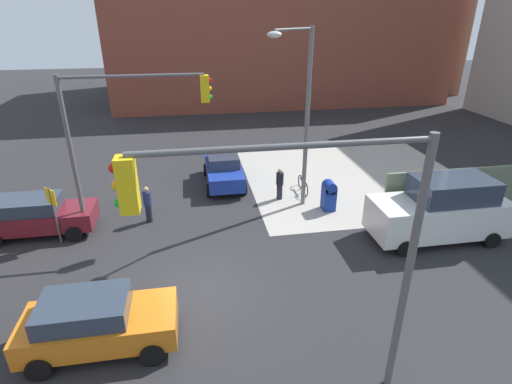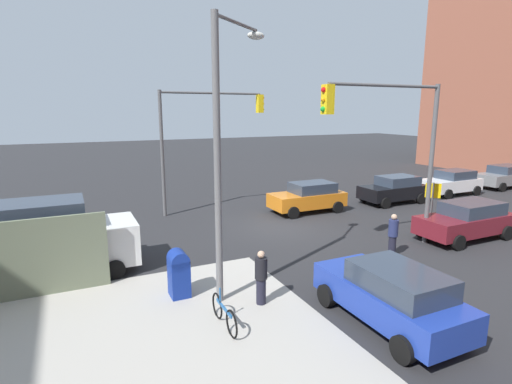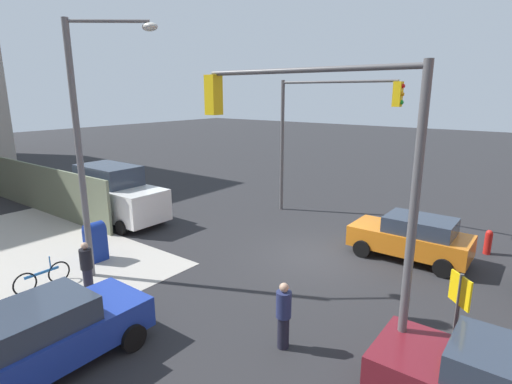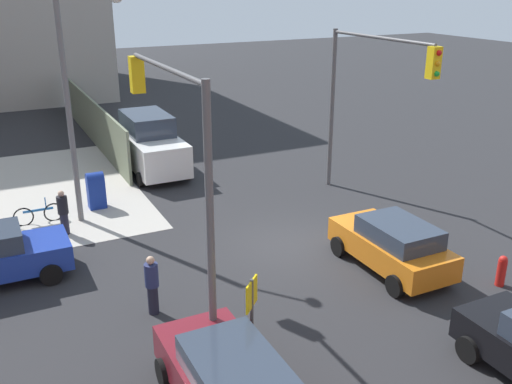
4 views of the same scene
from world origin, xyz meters
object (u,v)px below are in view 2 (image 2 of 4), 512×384
(hatchback_blue, at_px, (391,294))
(hatchback_gray, at_px, (504,176))
(van_white_delivery, at_px, (48,241))
(street_lamp_corner, at_px, (224,139))
(hatchback_white, at_px, (452,182))
(pedestrian_waiting, at_px, (261,277))
(bicycle_leaning_on_fence, at_px, (224,314))
(traffic_signal_nw_corner, at_px, (394,133))
(hatchback_black, at_px, (394,189))
(fire_hydrant, at_px, (319,192))
(hatchback_maroon, at_px, (467,220))
(pedestrian_crossing, at_px, (393,235))
(mailbox_blue, at_px, (179,272))
(traffic_signal_se_corner, at_px, (204,126))
(coupe_orange, at_px, (308,197))

(hatchback_blue, bearing_deg, hatchback_gray, -152.78)
(van_white_delivery, bearing_deg, street_lamp_corner, 141.98)
(hatchback_white, relative_size, hatchback_gray, 0.93)
(van_white_delivery, distance_m, pedestrian_waiting, 7.27)
(pedestrian_waiting, height_order, bicycle_leaning_on_fence, pedestrian_waiting)
(pedestrian_waiting, bearing_deg, traffic_signal_nw_corner, -88.52)
(hatchback_black, bearing_deg, traffic_signal_nw_corner, 44.24)
(fire_hydrant, xyz_separation_m, hatchback_maroon, (-1.47, 9.13, 0.36))
(pedestrian_crossing, bearing_deg, mailbox_blue, 55.14)
(traffic_signal_se_corner, height_order, van_white_delivery, traffic_signal_se_corner)
(hatchback_maroon, bearing_deg, pedestrian_crossing, 3.51)
(traffic_signal_se_corner, distance_m, hatchback_white, 16.77)
(hatchback_black, xyz_separation_m, bicycle_leaning_on_fence, (14.26, 8.82, -0.50))
(fire_hydrant, height_order, coupe_orange, coupe_orange)
(hatchback_black, xyz_separation_m, pedestrian_crossing, (6.66, 6.83, 0.02))
(fire_hydrant, distance_m, hatchback_maroon, 9.25)
(street_lamp_corner, bearing_deg, mailbox_blue, -23.84)
(traffic_signal_se_corner, xyz_separation_m, fire_hydrant, (-7.22, 0.30, -4.17))
(hatchback_blue, bearing_deg, traffic_signal_nw_corner, -132.28)
(coupe_orange, distance_m, hatchback_maroon, 7.82)
(coupe_orange, bearing_deg, bicycle_leaning_on_fence, 47.48)
(bicycle_leaning_on_fence, bearing_deg, hatchback_gray, -160.03)
(van_white_delivery, bearing_deg, hatchback_black, -169.45)
(hatchback_black, height_order, hatchback_white, same)
(fire_hydrant, height_order, pedestrian_crossing, pedestrian_crossing)
(coupe_orange, height_order, hatchback_gray, same)
(van_white_delivery, bearing_deg, hatchback_gray, -172.79)
(fire_hydrant, xyz_separation_m, hatchback_black, (-3.66, 2.57, 0.36))
(hatchback_white, height_order, hatchback_blue, same)
(traffic_signal_nw_corner, height_order, pedestrian_waiting, traffic_signal_nw_corner)
(fire_hydrant, relative_size, hatchback_white, 0.24)
(hatchback_black, distance_m, hatchback_gray, 10.72)
(coupe_orange, height_order, bicycle_leaning_on_fence, coupe_orange)
(coupe_orange, relative_size, hatchback_blue, 0.96)
(coupe_orange, relative_size, hatchback_gray, 0.97)
(hatchback_maroon, height_order, hatchback_white, same)
(street_lamp_corner, relative_size, hatchback_blue, 1.88)
(hatchback_blue, bearing_deg, hatchback_maroon, -153.72)
(street_lamp_corner, xyz_separation_m, van_white_delivery, (4.82, -3.77, -3.42))
(mailbox_blue, height_order, hatchback_gray, hatchback_gray)
(fire_hydrant, distance_m, hatchback_gray, 14.57)
(bicycle_leaning_on_fence, bearing_deg, pedestrian_crossing, -165.28)
(traffic_signal_se_corner, xyz_separation_m, hatchback_black, (-10.88, 2.87, -3.82))
(van_white_delivery, bearing_deg, pedestrian_waiting, 139.65)
(traffic_signal_se_corner, bearing_deg, pedestrian_waiting, 79.79)
(coupe_orange, bearing_deg, hatchback_maroon, 117.80)
(hatchback_black, distance_m, van_white_delivery, 18.72)
(mailbox_blue, distance_m, hatchback_black, 16.27)
(traffic_signal_nw_corner, bearing_deg, hatchback_maroon, 174.06)
(traffic_signal_nw_corner, bearing_deg, hatchback_white, -151.28)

